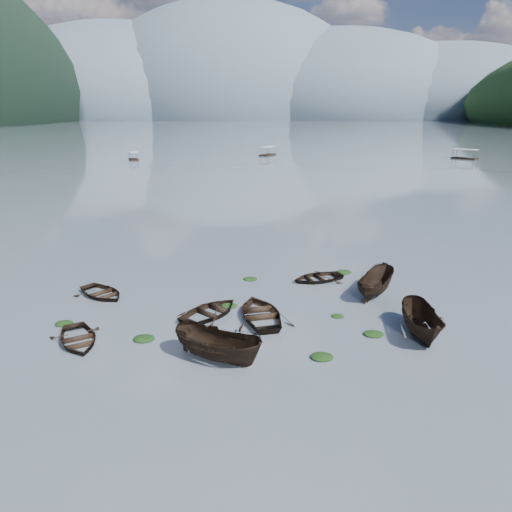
{
  "coord_description": "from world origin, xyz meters",
  "views": [
    {
      "loc": [
        0.44,
        -19.06,
        11.83
      ],
      "look_at": [
        0.0,
        12.0,
        2.0
      ],
      "focal_mm": 32.0,
      "sensor_mm": 36.0,
      "label": 1
    }
  ],
  "objects_px": {
    "pontoon_left": "(134,160)",
    "pontoon_centre": "(268,155)",
    "rowboat_0": "(78,342)",
    "rowboat_3": "(261,318)"
  },
  "relations": [
    {
      "from": "rowboat_0",
      "to": "rowboat_3",
      "type": "distance_m",
      "value": 10.34
    },
    {
      "from": "pontoon_left",
      "to": "pontoon_centre",
      "type": "relative_size",
      "value": 0.82
    },
    {
      "from": "pontoon_centre",
      "to": "rowboat_0",
      "type": "bearing_deg",
      "value": -69.64
    },
    {
      "from": "rowboat_3",
      "to": "pontoon_left",
      "type": "bearing_deg",
      "value": -84.09
    },
    {
      "from": "rowboat_3",
      "to": "pontoon_centre",
      "type": "bearing_deg",
      "value": -104.32
    },
    {
      "from": "rowboat_0",
      "to": "pontoon_centre",
      "type": "relative_size",
      "value": 0.62
    },
    {
      "from": "rowboat_0",
      "to": "pontoon_left",
      "type": "distance_m",
      "value": 99.91
    },
    {
      "from": "rowboat_3",
      "to": "pontoon_centre",
      "type": "xyz_separation_m",
      "value": [
        1.49,
        107.64,
        0.0
      ]
    },
    {
      "from": "pontoon_left",
      "to": "pontoon_centre",
      "type": "height_order",
      "value": "pontoon_centre"
    },
    {
      "from": "rowboat_3",
      "to": "pontoon_centre",
      "type": "relative_size",
      "value": 0.77
    }
  ]
}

